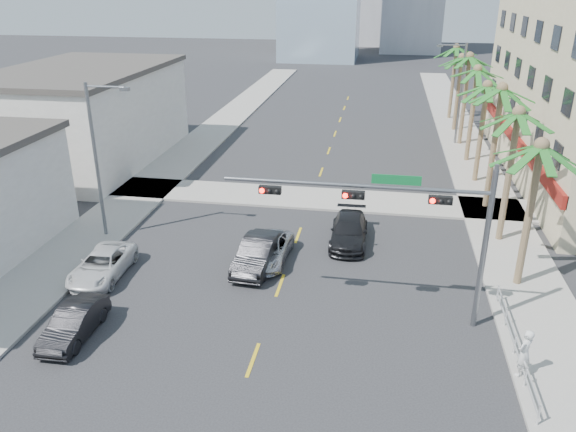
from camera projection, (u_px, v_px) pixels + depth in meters
The scene contains 22 objects.
sidewalk_right at pixel (497, 221), 35.08m from camera, with size 4.00×120.00×0.15m, color gray.
sidewalk_left at pixel (136, 198), 38.78m from camera, with size 4.00×120.00×0.15m, color gray.
sidewalk_cross at pixel (311, 198), 38.74m from camera, with size 80.00×4.00×0.15m, color gray.
building_left_far at pixel (85, 117), 45.82m from camera, with size 11.00×18.00×7.20m, color beige.
traffic_signal_mast at pixel (408, 215), 23.15m from camera, with size 11.12×0.54×7.20m.
palm_tree_0 at pixel (541, 147), 25.14m from camera, with size 4.80×4.80×7.80m.
palm_tree_1 at pixel (519, 114), 29.72m from camera, with size 4.80×4.80×8.16m.
palm_tree_2 at pixel (502, 90), 34.31m from camera, with size 4.80×4.80×8.52m.
palm_tree_3 at pixel (487, 87), 39.30m from camera, with size 4.80×4.80×7.80m.
palm_tree_4 at pixel (478, 70), 43.88m from camera, with size 4.80×4.80×8.16m.
palm_tree_5 at pixel (470, 57), 48.47m from camera, with size 4.80×4.80×8.52m.
palm_tree_6 at pixel (462, 58), 53.46m from camera, with size 4.80×4.80×7.80m.
palm_tree_7 at pixel (457, 48), 58.04m from camera, with size 4.80×4.80×8.16m.
streetlight_left at pixel (98, 154), 31.23m from camera, with size 2.55×0.25×9.00m.
streetlight_right at pixel (459, 89), 49.62m from camera, with size 2.55×0.25×9.00m.
guardrail at pixel (515, 342), 22.40m from camera, with size 0.08×8.08×1.00m.
car_parked_mid at pixel (74, 323), 23.67m from camera, with size 1.42×4.06×1.34m, color black.
car_parked_far at pixel (102, 265), 28.47m from camera, with size 2.20×4.77×1.32m, color silver.
car_lane_left at pixel (258, 253), 29.37m from camera, with size 1.67×4.80×1.58m, color black.
car_lane_center at pixel (268, 250), 30.10m from camera, with size 2.12×4.60×1.28m, color #AFB0B4.
car_lane_right at pixel (349, 231), 32.12m from camera, with size 2.05×5.03×1.46m, color black.
pedestrian at pixel (524, 353), 21.00m from camera, with size 0.72×0.47×1.98m, color silver.
Camera 1 is at (4.47, -13.91, 14.06)m, focal length 35.00 mm.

